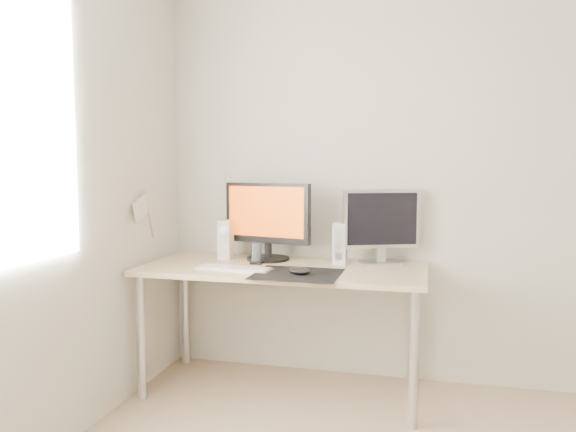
{
  "coord_description": "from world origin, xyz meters",
  "views": [
    {
      "loc": [
        -0.13,
        -1.66,
        1.31
      ],
      "look_at": [
        -0.92,
        1.47,
        1.01
      ],
      "focal_mm": 35.0,
      "sensor_mm": 36.0,
      "label": 1
    }
  ],
  "objects_px": {
    "main_monitor": "(267,218)",
    "speaker_right": "(340,244)",
    "mouse": "(300,271)",
    "phone_dock": "(257,258)",
    "keyboard": "(234,268)",
    "second_monitor": "(381,223)",
    "desk": "(283,280)",
    "speaker_left": "(226,240)"
  },
  "relations": [
    {
      "from": "speaker_right",
      "to": "phone_dock",
      "type": "bearing_deg",
      "value": -166.16
    },
    {
      "from": "mouse",
      "to": "keyboard",
      "type": "height_order",
      "value": "mouse"
    },
    {
      "from": "second_monitor",
      "to": "keyboard",
      "type": "xyz_separation_m",
      "value": [
        -0.77,
        -0.38,
        -0.23
      ]
    },
    {
      "from": "second_monitor",
      "to": "speaker_left",
      "type": "distance_m",
      "value": 0.94
    },
    {
      "from": "mouse",
      "to": "speaker_right",
      "type": "height_order",
      "value": "speaker_right"
    },
    {
      "from": "mouse",
      "to": "phone_dock",
      "type": "distance_m",
      "value": 0.41
    },
    {
      "from": "mouse",
      "to": "desk",
      "type": "relative_size",
      "value": 0.07
    },
    {
      "from": "desk",
      "to": "phone_dock",
      "type": "distance_m",
      "value": 0.2
    },
    {
      "from": "mouse",
      "to": "phone_dock",
      "type": "bearing_deg",
      "value": 140.4
    },
    {
      "from": "second_monitor",
      "to": "speaker_left",
      "type": "relative_size",
      "value": 1.81
    },
    {
      "from": "second_monitor",
      "to": "phone_dock",
      "type": "relative_size",
      "value": 3.6
    },
    {
      "from": "mouse",
      "to": "speaker_left",
      "type": "distance_m",
      "value": 0.67
    },
    {
      "from": "speaker_left",
      "to": "phone_dock",
      "type": "height_order",
      "value": "speaker_left"
    },
    {
      "from": "mouse",
      "to": "desk",
      "type": "distance_m",
      "value": 0.29
    },
    {
      "from": "speaker_left",
      "to": "keyboard",
      "type": "distance_m",
      "value": 0.37
    },
    {
      "from": "speaker_left",
      "to": "keyboard",
      "type": "bearing_deg",
      "value": -61.94
    },
    {
      "from": "speaker_right",
      "to": "keyboard",
      "type": "bearing_deg",
      "value": -150.13
    },
    {
      "from": "speaker_right",
      "to": "phone_dock",
      "type": "xyz_separation_m",
      "value": [
        -0.47,
        -0.12,
        -0.08
      ]
    },
    {
      "from": "keyboard",
      "to": "second_monitor",
      "type": "bearing_deg",
      "value": 26.24
    },
    {
      "from": "main_monitor",
      "to": "second_monitor",
      "type": "height_order",
      "value": "main_monitor"
    },
    {
      "from": "main_monitor",
      "to": "speaker_left",
      "type": "height_order",
      "value": "main_monitor"
    },
    {
      "from": "main_monitor",
      "to": "speaker_left",
      "type": "distance_m",
      "value": 0.29
    },
    {
      "from": "second_monitor",
      "to": "speaker_left",
      "type": "bearing_deg",
      "value": -175.69
    },
    {
      "from": "main_monitor",
      "to": "phone_dock",
      "type": "bearing_deg",
      "value": -99.26
    },
    {
      "from": "main_monitor",
      "to": "speaker_right",
      "type": "xyz_separation_m",
      "value": [
        0.45,
        -0.03,
        -0.13
      ]
    },
    {
      "from": "desk",
      "to": "speaker_left",
      "type": "height_order",
      "value": "speaker_left"
    },
    {
      "from": "mouse",
      "to": "phone_dock",
      "type": "relative_size",
      "value": 0.93
    },
    {
      "from": "main_monitor",
      "to": "keyboard",
      "type": "bearing_deg",
      "value": -105.24
    },
    {
      "from": "mouse",
      "to": "second_monitor",
      "type": "height_order",
      "value": "second_monitor"
    },
    {
      "from": "desk",
      "to": "speaker_right",
      "type": "bearing_deg",
      "value": 26.06
    },
    {
      "from": "main_monitor",
      "to": "phone_dock",
      "type": "xyz_separation_m",
      "value": [
        -0.02,
        -0.15,
        -0.22
      ]
    },
    {
      "from": "mouse",
      "to": "phone_dock",
      "type": "height_order",
      "value": "phone_dock"
    },
    {
      "from": "second_monitor",
      "to": "keyboard",
      "type": "distance_m",
      "value": 0.89
    },
    {
      "from": "mouse",
      "to": "main_monitor",
      "type": "distance_m",
      "value": 0.55
    },
    {
      "from": "speaker_right",
      "to": "keyboard",
      "type": "height_order",
      "value": "speaker_right"
    },
    {
      "from": "speaker_right",
      "to": "speaker_left",
      "type": "bearing_deg",
      "value": -179.93
    },
    {
      "from": "speaker_left",
      "to": "phone_dock",
      "type": "relative_size",
      "value": 1.98
    },
    {
      "from": "speaker_left",
      "to": "speaker_right",
      "type": "relative_size",
      "value": 1.0
    },
    {
      "from": "speaker_left",
      "to": "keyboard",
      "type": "relative_size",
      "value": 0.56
    },
    {
      "from": "phone_dock",
      "to": "keyboard",
      "type": "bearing_deg",
      "value": -109.56
    },
    {
      "from": "phone_dock",
      "to": "speaker_right",
      "type": "bearing_deg",
      "value": 13.84
    },
    {
      "from": "keyboard",
      "to": "speaker_left",
      "type": "bearing_deg",
      "value": 118.06
    }
  ]
}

